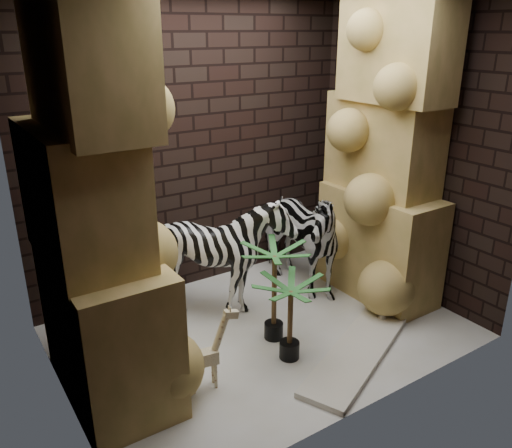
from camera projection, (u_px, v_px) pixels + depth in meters
floor at (264, 332)px, 4.76m from camera, size 3.50×3.50×0.00m
wall_back at (195, 146)px, 5.21m from camera, size 3.50×0.00×3.50m
wall_front at (377, 218)px, 3.26m from camera, size 3.50×0.00×3.50m
wall_left at (40, 213)px, 3.33m from camera, size 0.00×3.00×3.00m
wall_right at (410, 148)px, 5.13m from camera, size 0.00×3.00×3.00m
rock_pillar_left at (94, 204)px, 3.51m from camera, size 0.68×1.30×3.00m
rock_pillar_right at (387, 152)px, 4.96m from camera, size 0.58×1.25×3.00m
zebra_right at (295, 227)px, 5.34m from camera, size 0.64×1.18×1.39m
zebra_left at (223, 261)px, 4.90m from camera, size 1.05×1.27×1.10m
giraffe_toy at (202, 350)px, 3.90m from camera, size 0.37×0.18×0.69m
palm_front at (274, 293)px, 4.51m from camera, size 0.36×0.36×0.90m
palm_back at (290, 320)px, 4.26m from camera, size 0.36×0.36×0.73m
surfboard at (360, 350)px, 4.45m from camera, size 1.66×1.05×0.05m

